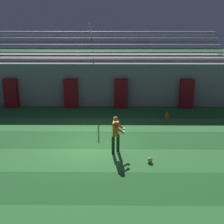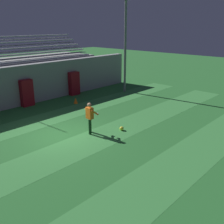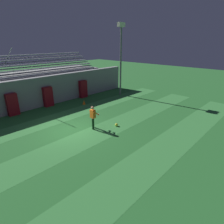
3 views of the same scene
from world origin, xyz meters
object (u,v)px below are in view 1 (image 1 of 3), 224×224
soccer_ball (150,160)px  padding_pillar_far_left (11,93)px  padding_pillar_gate_right (121,94)px  traffic_cone (167,114)px  goalkeeper (116,132)px  padding_pillar_far_right (187,94)px  padding_pillar_gate_left (71,94)px

soccer_ball → padding_pillar_far_left: bearing=136.3°
padding_pillar_gate_right → traffic_cone: (2.68, -2.01, -0.72)m
padding_pillar_far_left → soccer_ball: padding_pillar_far_left is taller
padding_pillar_far_left → goalkeeper: (6.78, -6.85, 0.02)m
padding_pillar_far_right → traffic_cone: 2.64m
padding_pillar_far_left → padding_pillar_far_right: 11.34m
padding_pillar_far_right → traffic_cone: padding_pillar_far_right is taller
padding_pillar_gate_right → padding_pillar_gate_left: bearing=180.0°
soccer_ball → traffic_cone: (1.62, 5.81, 0.10)m
padding_pillar_gate_left → soccer_ball: padding_pillar_gate_left is taller
padding_pillar_gate_left → padding_pillar_far_left: bearing=180.0°
soccer_ball → traffic_cone: 6.03m
traffic_cone → padding_pillar_far_right: bearing=52.6°
padding_pillar_gate_right → soccer_ball: bearing=-82.3°
traffic_cone → soccer_ball: bearing=-105.5°
padding_pillar_far_right → goalkeeper: 8.23m
padding_pillar_gate_left → padding_pillar_far_left: same height
padding_pillar_far_left → soccer_ball: size_ratio=8.47×
padding_pillar_gate_left → goalkeeper: (2.89, -6.85, 0.02)m
padding_pillar_gate_left → padding_pillar_gate_right: bearing=0.0°
padding_pillar_far_right → padding_pillar_gate_left: bearing=180.0°
padding_pillar_gate_right → padding_pillar_far_left: size_ratio=1.00×
goalkeeper → soccer_ball: (1.40, -0.97, -0.84)m
padding_pillar_gate_right → goalkeeper: (-0.34, -6.85, 0.02)m
padding_pillar_gate_right → goalkeeper: 6.86m
padding_pillar_gate_left → padding_pillar_far_right: bearing=0.0°
padding_pillar_gate_left → goalkeeper: 7.44m
padding_pillar_gate_right → padding_pillar_far_right: 4.22m
padding_pillar_far_left → goalkeeper: bearing=-45.3°
padding_pillar_far_left → traffic_cone: bearing=-11.6°
padding_pillar_far_left → goalkeeper: 9.64m
padding_pillar_far_left → soccer_ball: (8.18, -7.82, -0.82)m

